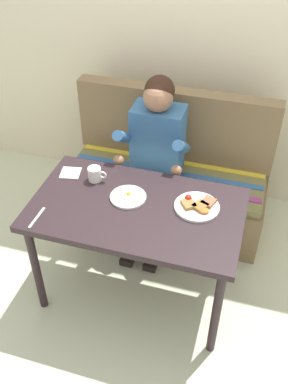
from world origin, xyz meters
TOP-DOWN VIEW (x-y plane):
  - ground_plane at (0.00, 0.00)m, footprint 8.00×8.00m
  - back_wall at (0.00, 1.27)m, footprint 4.40×0.10m
  - table at (0.00, 0.00)m, footprint 1.20×0.70m
  - couch at (0.00, 0.76)m, footprint 1.44×0.56m
  - person at (-0.05, 0.59)m, footprint 0.45×0.61m
  - plate_breakfast at (0.33, 0.09)m, footprint 0.25×0.25m
  - plate_eggs at (-0.07, 0.06)m, footprint 0.21×0.21m
  - coffee_mug at (-0.31, 0.17)m, footprint 0.12×0.08m
  - napkin at (-0.48, 0.18)m, footprint 0.14×0.14m
  - fork at (-0.49, -0.24)m, footprint 0.02×0.17m

SIDE VIEW (x-z plane):
  - ground_plane at x=0.00m, z-range 0.00..0.00m
  - couch at x=0.00m, z-range -0.17..0.83m
  - table at x=0.00m, z-range 0.28..1.01m
  - fork at x=-0.49m, z-range 0.73..0.73m
  - napkin at x=-0.48m, z-range 0.73..0.74m
  - plate_eggs at x=-0.07m, z-range 0.72..0.76m
  - person at x=-0.05m, z-range 0.13..1.35m
  - plate_breakfast at x=0.33m, z-range 0.72..0.77m
  - coffee_mug at x=-0.31m, z-range 0.73..0.82m
  - back_wall at x=0.00m, z-range 0.00..2.60m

